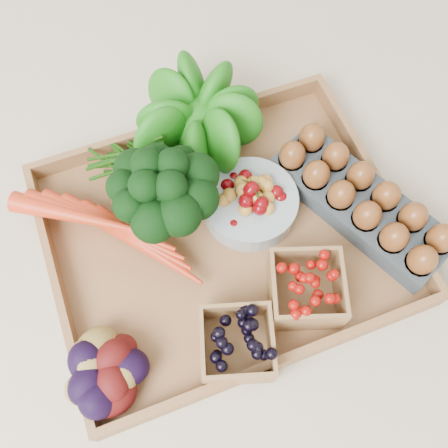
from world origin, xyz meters
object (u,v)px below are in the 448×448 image
object	(u,v)px
tray	(224,237)
cherry_bowl	(250,204)
broccoli	(166,204)
egg_carton	(359,204)

from	to	relation	value
tray	cherry_bowl	world-z (taller)	cherry_bowl
tray	cherry_bowl	distance (m)	0.07
broccoli	tray	bearing A→B (deg)	-36.20
cherry_bowl	egg_carton	bearing A→B (deg)	-20.84
tray	broccoli	bearing A→B (deg)	143.80
cherry_bowl	egg_carton	xyz separation A→B (m)	(0.17, -0.06, -0.00)
tray	egg_carton	world-z (taller)	egg_carton
cherry_bowl	egg_carton	distance (m)	0.18
tray	egg_carton	xyz separation A→B (m)	(0.22, -0.03, 0.03)
tray	broccoli	distance (m)	0.12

